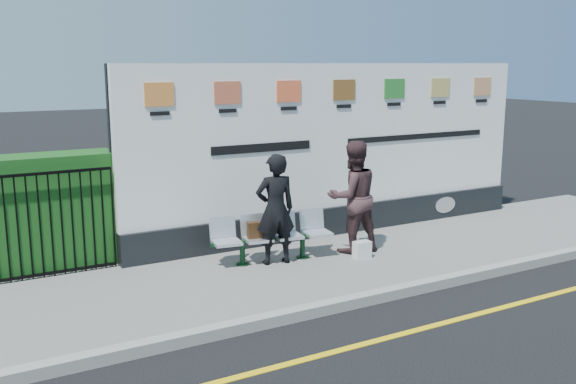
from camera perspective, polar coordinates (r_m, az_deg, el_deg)
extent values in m
plane|color=black|center=(8.60, 16.49, -10.40)|extent=(80.00, 80.00, 0.00)
cube|color=slate|center=(10.34, 6.48, -5.90)|extent=(14.00, 3.00, 0.12)
cube|color=gray|center=(9.24, 12.02, -8.16)|extent=(14.00, 0.18, 0.14)
cube|color=yellow|center=(8.59, 16.49, -10.37)|extent=(14.00, 0.10, 0.01)
cube|color=black|center=(11.60, 4.59, -2.37)|extent=(8.00, 0.30, 0.50)
cube|color=white|center=(11.34, 4.71, 5.01)|extent=(8.00, 0.14, 2.50)
cube|color=#194E18|center=(10.07, -21.60, -1.77)|extent=(2.35, 0.70, 1.70)
imported|color=black|center=(9.64, -1.14, -1.54)|extent=(0.67, 0.48, 1.69)
imported|color=#3C2729|center=(10.31, 5.78, -0.42)|extent=(0.94, 0.77, 1.81)
cube|color=black|center=(9.73, -2.72, -3.37)|extent=(0.34, 0.21, 0.25)
cube|color=silver|center=(10.14, 6.59, -5.12)|extent=(0.27, 0.16, 0.27)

